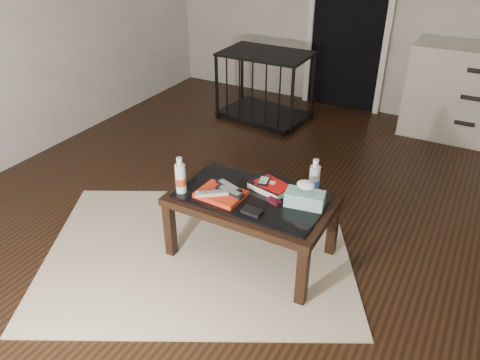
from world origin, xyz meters
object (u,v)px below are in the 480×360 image
object	(u,v)px
textbook	(271,185)
tissue_box	(305,199)
pet_crate	(265,97)
water_bottle_right	(315,177)
dresser	(473,95)
coffee_table	(252,204)
water_bottle_left	(180,175)

from	to	relation	value
textbook	tissue_box	xyz separation A→B (m)	(0.26, -0.08, 0.02)
tissue_box	pet_crate	bearing A→B (deg)	111.76
water_bottle_right	dresser	bearing A→B (deg)	74.07
pet_crate	tissue_box	bearing A→B (deg)	-50.44
textbook	dresser	bearing A→B (deg)	81.76
coffee_table	pet_crate	bearing A→B (deg)	114.08
coffee_table	pet_crate	xyz separation A→B (m)	(-0.95, 2.13, -0.17)
water_bottle_left	water_bottle_right	xyz separation A→B (m)	(0.73, 0.38, 0.00)
water_bottle_left	pet_crate	bearing A→B (deg)	103.24
pet_crate	dresser	bearing A→B (deg)	21.99
dresser	tissue_box	bearing A→B (deg)	-105.21
coffee_table	textbook	world-z (taller)	textbook
tissue_box	dresser	bearing A→B (deg)	65.14
textbook	tissue_box	world-z (taller)	tissue_box
pet_crate	tissue_box	distance (m)	2.45
water_bottle_left	water_bottle_right	distance (m)	0.83
coffee_table	water_bottle_right	xyz separation A→B (m)	(0.32, 0.21, 0.18)
textbook	water_bottle_right	xyz separation A→B (m)	(0.26, 0.07, 0.10)
pet_crate	water_bottle_left	bearing A→B (deg)	-68.81
dresser	water_bottle_right	world-z (taller)	dresser
water_bottle_right	pet_crate	bearing A→B (deg)	123.53
coffee_table	water_bottle_right	world-z (taller)	water_bottle_right
water_bottle_right	water_bottle_left	bearing A→B (deg)	-152.81
textbook	water_bottle_left	world-z (taller)	water_bottle_left
pet_crate	textbook	xyz separation A→B (m)	(1.02, -2.00, 0.25)
coffee_table	water_bottle_left	world-z (taller)	water_bottle_left
textbook	water_bottle_left	xyz separation A→B (m)	(-0.48, -0.30, 0.10)
coffee_table	water_bottle_left	distance (m)	0.48
coffee_table	tissue_box	world-z (taller)	tissue_box
pet_crate	water_bottle_left	distance (m)	2.39
tissue_box	water_bottle_left	bearing A→B (deg)	-172.73
coffee_table	dresser	size ratio (longest dim) A/B	0.83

